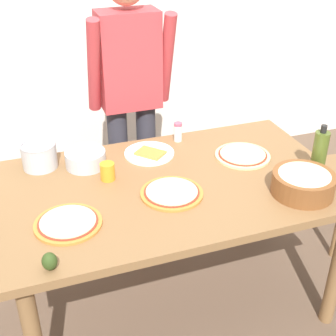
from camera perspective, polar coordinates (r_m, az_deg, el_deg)
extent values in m
plane|color=brown|center=(2.69, 0.37, -15.66)|extent=(8.00, 8.00, 0.00)
cube|color=silver|center=(3.48, -9.03, 19.38)|extent=(5.60, 0.10, 2.60)
cube|color=brown|center=(2.22, 0.43, -2.18)|extent=(1.60, 0.96, 0.04)
cylinder|color=brown|center=(2.67, -17.48, -7.41)|extent=(0.07, 0.07, 0.72)
cylinder|color=brown|center=(3.00, 10.83, -2.01)|extent=(0.07, 0.07, 0.72)
cylinder|color=#2D2D38|center=(2.99, -5.89, -0.21)|extent=(0.12, 0.12, 0.85)
cylinder|color=#2D2D38|center=(3.03, -2.59, 0.36)|extent=(0.12, 0.12, 0.85)
cube|color=#B7383D|center=(2.73, -4.79, 12.93)|extent=(0.34, 0.20, 0.55)
cylinder|color=#B7383D|center=(2.64, -8.99, 12.07)|extent=(0.07, 0.21, 0.55)
cylinder|color=#B7383D|center=(2.74, -0.15, 13.11)|extent=(0.07, 0.21, 0.55)
cylinder|color=brown|center=(3.22, 16.85, -3.21)|extent=(0.04, 0.04, 0.45)
cylinder|color=beige|center=(2.45, 9.04, 1.49)|extent=(0.28, 0.28, 0.01)
cylinder|color=#B22D1E|center=(2.45, 9.06, 1.66)|extent=(0.25, 0.25, 0.00)
cylinder|color=beige|center=(2.45, 9.07, 1.74)|extent=(0.23, 0.23, 0.00)
cylinder|color=#C67A33|center=(2.12, 0.46, -3.09)|extent=(0.29, 0.29, 0.01)
cylinder|color=#B22D1E|center=(2.11, 0.46, -2.91)|extent=(0.25, 0.25, 0.00)
cylinder|color=beige|center=(2.11, 0.46, -2.82)|extent=(0.23, 0.23, 0.00)
cylinder|color=#C67A33|center=(1.97, -12.04, -6.61)|extent=(0.28, 0.28, 0.01)
cylinder|color=#B22D1E|center=(1.97, -12.07, -6.42)|extent=(0.25, 0.25, 0.00)
cylinder|color=beige|center=(1.97, -12.08, -6.33)|extent=(0.23, 0.23, 0.00)
cylinder|color=white|center=(2.45, -2.29, 1.80)|extent=(0.26, 0.26, 0.01)
cube|color=#CC8438|center=(2.42, -2.15, 1.84)|extent=(0.17, 0.17, 0.01)
cylinder|color=brown|center=(2.19, 16.08, -1.84)|extent=(0.28, 0.28, 0.10)
ellipsoid|color=beige|center=(2.17, 16.23, -0.94)|extent=(0.25, 0.25, 0.05)
cylinder|color=#B7B7BC|center=(2.36, -9.99, 1.11)|extent=(0.20, 0.20, 0.08)
cylinder|color=#47561E|center=(2.34, 17.92, 1.70)|extent=(0.07, 0.07, 0.22)
cylinder|color=black|center=(2.28, 18.42, 4.52)|extent=(0.03, 0.03, 0.04)
cylinder|color=#B7B7BC|center=(2.39, -15.36, 1.40)|extent=(0.17, 0.17, 0.12)
torus|color=#A5A5AD|center=(2.36, -15.57, 2.76)|extent=(0.17, 0.17, 0.01)
cylinder|color=orange|center=(2.23, -7.36, -0.42)|extent=(0.07, 0.07, 0.08)
cylinder|color=white|center=(2.57, 1.21, 4.25)|extent=(0.04, 0.04, 0.09)
cylinder|color=#D84C66|center=(2.55, 1.23, 5.32)|extent=(0.04, 0.04, 0.02)
ellipsoid|color=#2D4219|center=(1.76, -14.20, -10.94)|extent=(0.06, 0.06, 0.07)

